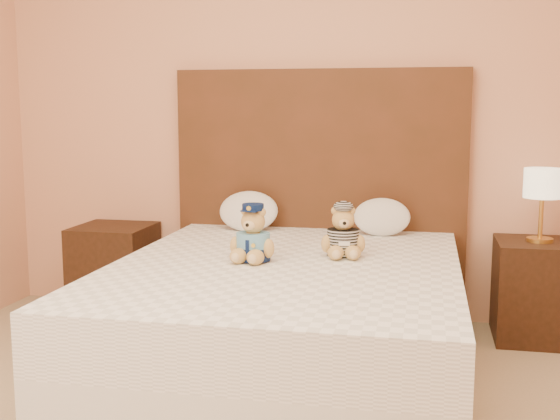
% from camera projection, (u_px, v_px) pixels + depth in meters
% --- Properties ---
extents(bed, '(1.60, 2.00, 0.55)m').
position_uv_depth(bed, '(286.00, 319.00, 3.34)').
color(bed, white).
rests_on(bed, ground).
extents(headboard, '(1.75, 0.08, 1.50)m').
position_uv_depth(headboard, '(319.00, 195.00, 4.24)').
color(headboard, '#522B18').
rests_on(headboard, ground).
extents(nightstand_left, '(0.45, 0.45, 0.55)m').
position_uv_depth(nightstand_left, '(115.00, 269.00, 4.36)').
color(nightstand_left, '#361C11').
rests_on(nightstand_left, ground).
extents(nightstand_right, '(0.45, 0.45, 0.55)m').
position_uv_depth(nightstand_right, '(537.00, 291.00, 3.86)').
color(nightstand_right, '#361C11').
rests_on(nightstand_right, ground).
extents(lamp, '(0.20, 0.20, 0.40)m').
position_uv_depth(lamp, '(543.00, 187.00, 3.77)').
color(lamp, gold).
rests_on(lamp, nightstand_right).
extents(teddy_police, '(0.27, 0.26, 0.27)m').
position_uv_depth(teddy_police, '(253.00, 233.00, 3.31)').
color(teddy_police, tan).
rests_on(teddy_police, bed).
extents(teddy_prisoner, '(0.27, 0.26, 0.25)m').
position_uv_depth(teddy_prisoner, '(343.00, 231.00, 3.41)').
color(teddy_prisoner, tan).
rests_on(teddy_prisoner, bed).
extents(pillow_left, '(0.36, 0.23, 0.25)m').
position_uv_depth(pillow_left, '(249.00, 209.00, 4.16)').
color(pillow_left, white).
rests_on(pillow_left, bed).
extents(pillow_right, '(0.32, 0.21, 0.23)m').
position_uv_depth(pillow_right, '(382.00, 215.00, 4.00)').
color(pillow_right, white).
rests_on(pillow_right, bed).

